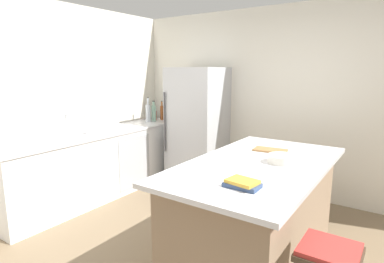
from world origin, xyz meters
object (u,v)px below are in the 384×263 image
Objects in this scene: kitchen_island at (256,211)px; sink_faucet at (67,125)px; refrigerator at (197,127)px; gin_bottle at (154,113)px; mixing_bowl at (282,159)px; paper_towel_roll at (88,124)px; cookbook_stack at (242,184)px; soda_bottle at (148,112)px; cutting_board at (270,150)px; hot_sauce_bottle at (155,115)px; vinegar_bottle at (162,112)px.

sink_faucet is (-2.46, -0.25, 0.60)m from kitchen_island.
gin_bottle is (-0.83, -0.05, 0.16)m from refrigerator.
paper_towel_roll is at bearing -178.23° from mixing_bowl.
soda_bottle is at bearing 144.29° from cookbook_stack.
mixing_bowl is at bearing 7.83° from sink_faucet.
sink_faucet reaches higher than cutting_board.
hot_sauce_bottle is at bearing 92.00° from paper_towel_roll.
paper_towel_roll is 0.91× the size of cutting_board.
kitchen_island is 2.88m from vinegar_bottle.
sink_faucet is 0.93× the size of vinegar_bottle.
hot_sauce_bottle is (-0.01, 1.68, -0.08)m from sink_faucet.
mixing_bowl is at bearing 33.26° from kitchen_island.
paper_towel_roll is 1.48m from vinegar_bottle.
cutting_board is (-0.21, 1.09, -0.02)m from cookbook_stack.
gin_bottle is at bearing 66.20° from soda_bottle.
cutting_board is (2.35, 0.43, -0.11)m from paper_towel_roll.
mixing_bowl is at bearing -54.85° from cutting_board.
refrigerator reaches higher than sink_faucet.
soda_bottle is 2.50m from cutting_board.
soda_bottle is at bearing 162.06° from cutting_board.
vinegar_bottle is at bearing 87.60° from sink_faucet.
hot_sauce_bottle is 0.62× the size of gin_bottle.
refrigerator reaches higher than soda_bottle.
refrigerator is 2.16m from mixing_bowl.
refrigerator is at bearing -3.37° from hot_sauce_bottle.
hot_sauce_bottle is at bearing 149.84° from kitchen_island.
kitchen_island is 0.66m from cutting_board.
kitchen_island is 0.81m from cookbook_stack.
soda_bottle reaches higher than sink_faucet.
refrigerator is 0.84m from vinegar_bottle.
refrigerator reaches higher than cookbook_stack.
sink_faucet reaches higher than mixing_bowl.
mixing_bowl is (2.64, -1.32, -0.03)m from hot_sauce_bottle.
kitchen_island is at bearing 103.11° from cookbook_stack.
refrigerator is 0.85m from gin_bottle.
soda_bottle is (-0.06, -0.28, 0.02)m from vinegar_bottle.
gin_bottle reaches higher than vinegar_bottle.
hot_sauce_bottle reaches higher than cookbook_stack.
kitchen_island is at bearing -26.76° from soda_bottle.
soda_bottle is at bearing -113.80° from gin_bottle.
refrigerator is 1.77m from cutting_board.
gin_bottle is at bearing -59.78° from hot_sauce_bottle.
soda_bottle reaches higher than cutting_board.
sink_faucet is 2.64m from cookbook_stack.
paper_towel_roll is at bearing 81.51° from sink_faucet.
hot_sauce_bottle is at bearing 157.99° from cutting_board.
paper_towel_roll is 0.93× the size of gin_bottle.
soda_bottle reaches higher than paper_towel_roll.
vinegar_bottle is 2.55m from cutting_board.
cookbook_stack is (0.15, -0.63, 0.49)m from kitchen_island.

